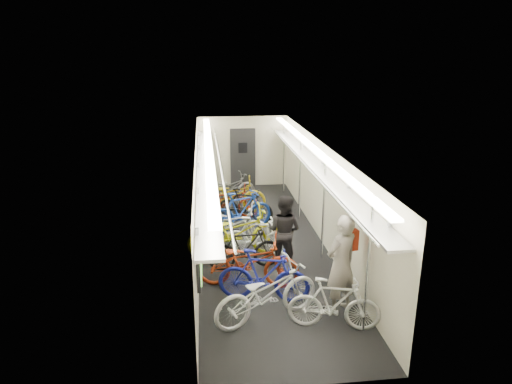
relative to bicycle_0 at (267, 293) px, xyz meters
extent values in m
plane|color=black|center=(0.32, 3.30, -0.52)|extent=(10.00, 10.00, 0.00)
plane|color=white|center=(0.32, 3.30, 1.88)|extent=(10.00, 10.00, 0.00)
plane|color=beige|center=(-1.18, 3.30, 0.68)|extent=(0.00, 10.00, 10.00)
plane|color=beige|center=(1.82, 3.30, 0.68)|extent=(0.00, 10.00, 10.00)
plane|color=beige|center=(0.32, 8.30, 0.68)|extent=(3.00, 0.00, 3.00)
plane|color=beige|center=(0.32, -1.70, 0.68)|extent=(3.00, 0.00, 3.00)
cube|color=black|center=(-1.14, 0.10, 0.73)|extent=(0.06, 1.10, 0.80)
cube|color=#9ED15B|center=(-1.10, 0.10, 0.73)|extent=(0.02, 0.96, 0.66)
cube|color=black|center=(-1.14, 2.30, 0.73)|extent=(0.06, 1.10, 0.80)
cube|color=#9ED15B|center=(-1.10, 2.30, 0.73)|extent=(0.02, 0.96, 0.66)
cube|color=black|center=(-1.14, 4.50, 0.73)|extent=(0.06, 1.10, 0.80)
cube|color=#9ED15B|center=(-1.10, 4.50, 0.73)|extent=(0.02, 0.96, 0.66)
cube|color=black|center=(-1.14, 6.70, 0.73)|extent=(0.06, 1.10, 0.80)
cube|color=#9ED15B|center=(-1.10, 6.70, 0.73)|extent=(0.02, 0.96, 0.66)
cube|color=#E2B40B|center=(-1.13, 1.20, 0.78)|extent=(0.02, 0.22, 0.30)
cube|color=#E2B40B|center=(-1.13, 3.40, 0.78)|extent=(0.02, 0.22, 0.30)
cube|color=#E2B40B|center=(-1.13, 5.60, 0.78)|extent=(0.02, 0.22, 0.30)
cube|color=black|center=(0.32, 8.24, 0.48)|extent=(0.85, 0.08, 2.00)
cube|color=#999BA0|center=(-0.96, 3.30, 1.40)|extent=(0.40, 9.70, 0.05)
cube|color=#999BA0|center=(1.60, 3.30, 1.40)|extent=(0.40, 9.70, 0.05)
cylinder|color=silver|center=(-0.63, 3.30, 1.50)|extent=(0.04, 9.70, 0.04)
cylinder|color=silver|center=(1.27, 3.30, 1.50)|extent=(0.04, 9.70, 0.04)
cube|color=white|center=(-0.88, 3.30, 1.82)|extent=(0.18, 9.60, 0.04)
cube|color=white|center=(1.52, 3.30, 1.82)|extent=(0.18, 9.60, 0.04)
cylinder|color=silver|center=(1.57, -0.50, 0.68)|extent=(0.05, 0.05, 2.38)
cylinder|color=silver|center=(1.57, 2.30, 0.68)|extent=(0.05, 0.05, 2.38)
cylinder|color=silver|center=(1.57, 4.80, 0.68)|extent=(0.05, 0.05, 2.38)
cylinder|color=silver|center=(1.57, 7.30, 0.68)|extent=(0.05, 0.05, 2.38)
imported|color=silver|center=(0.00, 0.00, 0.00)|extent=(2.11, 1.40, 1.05)
imported|color=navy|center=(0.03, 0.64, -0.01)|extent=(1.79, 0.90, 1.03)
imported|color=#972D10|center=(-0.22, 1.22, 0.01)|extent=(2.14, 1.11, 1.07)
imported|color=black|center=(-0.19, 1.99, -0.05)|extent=(1.62, 0.58, 0.95)
imported|color=#BAB711|center=(-0.34, 2.65, 0.05)|extent=(2.26, 0.99, 1.15)
imported|color=white|center=(0.13, 2.65, -0.06)|extent=(1.59, 0.72, 0.92)
imported|color=#B8B9BD|center=(-0.43, 3.35, -0.01)|extent=(2.05, 1.17, 1.02)
imported|color=#193A97|center=(-0.08, 4.21, 0.00)|extent=(1.81, 1.08, 1.05)
imported|color=maroon|center=(-0.38, 5.17, -0.05)|extent=(1.86, 0.83, 0.94)
imported|color=black|center=(0.07, 4.77, -0.05)|extent=(1.63, 1.03, 0.95)
imported|color=#BC9B11|center=(-0.25, 5.59, -0.01)|extent=(2.02, 0.83, 1.04)
imported|color=silver|center=(1.08, -0.38, -0.06)|extent=(1.61, 0.81, 0.93)
imported|color=slate|center=(-0.26, 6.53, -0.07)|extent=(1.82, 1.14, 0.90)
imported|color=gray|center=(1.33, 0.15, 0.39)|extent=(0.80, 0.71, 1.83)
imported|color=black|center=(0.66, 2.10, 0.27)|extent=(0.98, 0.93, 1.59)
cube|color=#A02610|center=(1.54, 0.35, 0.76)|extent=(0.28, 0.19, 0.38)
camera|label=1|loc=(-0.99, -6.87, 3.98)|focal=32.00mm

